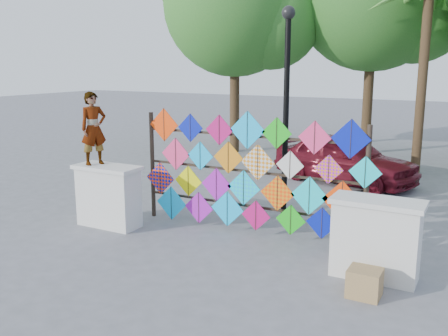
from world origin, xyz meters
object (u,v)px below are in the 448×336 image
at_px(kite_rack, 248,174).
at_px(vendor_woman, 94,128).
at_px(sedan, 345,158).
at_px(lamppost, 286,94).

xyz_separation_m(kite_rack, vendor_woman, (-3.05, -0.93, 0.82)).
bearing_deg(vendor_woman, kite_rack, -48.77).
bearing_deg(sedan, lamppost, -166.84).
bearing_deg(lamppost, sedan, 86.01).
xyz_separation_m(kite_rack, lamppost, (0.25, 1.27, 1.49)).
xyz_separation_m(vendor_woman, lamppost, (3.31, 2.20, 0.67)).
relative_size(vendor_woman, sedan, 0.36).
xyz_separation_m(kite_rack, sedan, (0.53, 5.18, -0.51)).
height_order(vendor_woman, sedan, vendor_woman).
relative_size(vendor_woman, lamppost, 0.33).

